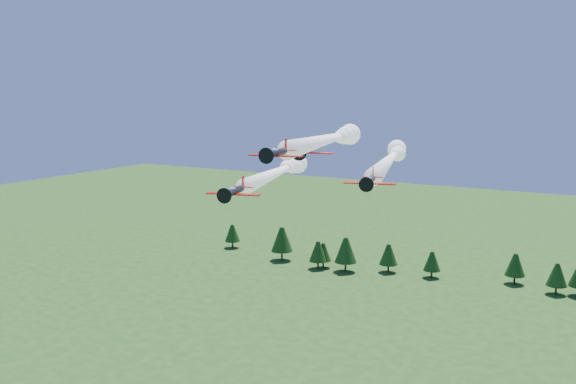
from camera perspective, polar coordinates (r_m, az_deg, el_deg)
The scene contains 5 objects.
plane_lead at distance 101.81m, azimuth 3.72°, elevation 4.74°, with size 11.98×42.30×3.70m.
plane_left at distance 116.19m, azimuth -0.81°, elevation 1.84°, with size 14.94×41.60×3.70m.
plane_right at distance 113.25m, azimuth 9.07°, elevation 2.93°, with size 16.96×48.49×3.70m.
plane_slot at distance 95.13m, azimuth 1.61°, elevation 3.76°, with size 8.42×9.29×2.94m.
treeline at distance 197.87m, azimuth 17.02°, elevation -6.26°, with size 174.31×21.48×11.47m.
Camera 1 is at (42.67, -77.58, 57.65)m, focal length 40.00 mm.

